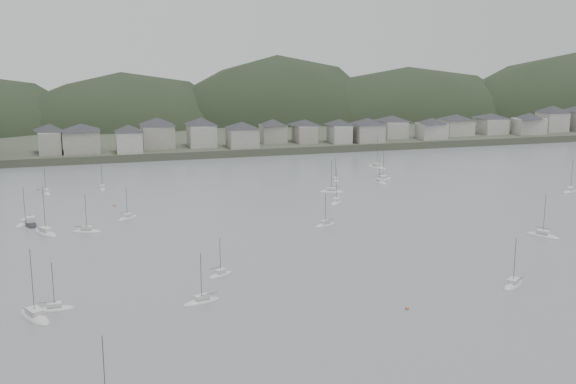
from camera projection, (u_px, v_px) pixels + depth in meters
name	position (u px, v px, depth m)	size (l,w,h in m)	color
ground	(405.00, 312.00, 127.36)	(900.00, 900.00, 0.00)	slate
far_shore_land	(180.00, 120.00, 404.20)	(900.00, 250.00, 3.00)	#383D2D
forested_ridge	(196.00, 149.00, 384.15)	(851.55, 103.94, 102.57)	black
waterfront_town	(331.00, 128.00, 311.40)	(451.48, 28.46, 12.92)	gray
moored_fleet	(277.00, 222.00, 188.19)	(265.87, 161.16, 13.36)	silver
motor_launch_far	(31.00, 224.00, 185.46)	(3.97, 7.83, 3.79)	black
mooring_buoys	(296.00, 232.00, 178.69)	(150.31, 137.53, 0.70)	#B65E3C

